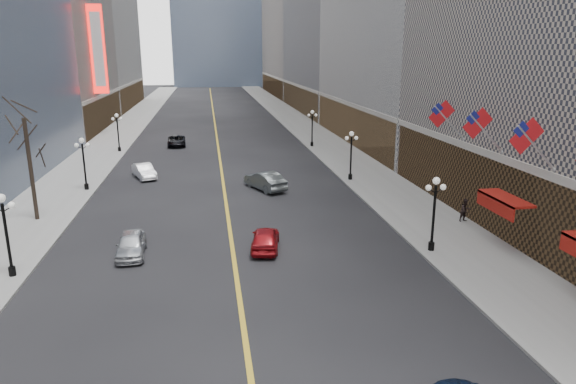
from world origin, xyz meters
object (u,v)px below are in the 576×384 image
object	(u,v)px
car_nb_near	(131,244)
car_sb_mid	(265,238)
streetlamp_east_3	(312,124)
car_nb_far	(177,141)
streetlamp_west_2	(84,158)
streetlamp_west_3	(118,128)
streetlamp_east_2	(351,150)
car_nb_mid	(144,171)
streetlamp_east_1	(434,206)
car_sb_far	(265,181)
streetlamp_west_1	(5,227)

from	to	relation	value
car_nb_near	car_sb_mid	bearing A→B (deg)	-4.25
streetlamp_east_3	car_nb_near	size ratio (longest dim) A/B	1.12
car_nb_near	car_nb_far	size ratio (longest dim) A/B	0.84
streetlamp_west_2	streetlamp_west_3	world-z (taller)	same
streetlamp_east_2	streetlamp_east_3	bearing A→B (deg)	90.00
car_nb_mid	streetlamp_east_1	bearing A→B (deg)	-69.77
car_nb_mid	car_sb_mid	size ratio (longest dim) A/B	1.02
streetlamp_east_3	car_nb_mid	bearing A→B (deg)	-144.19
streetlamp_west_2	car_nb_far	size ratio (longest dim) A/B	0.94
car_nb_far	car_sb_far	distance (m)	24.85
car_nb_far	car_sb_far	world-z (taller)	car_sb_far
car_nb_far	streetlamp_east_3	bearing A→B (deg)	-13.71
streetlamp_west_1	car_nb_mid	xyz separation A→B (m)	(4.42, 22.16, -2.22)
streetlamp_east_1	streetlamp_west_1	bearing A→B (deg)	180.00
streetlamp_west_1	car_nb_near	world-z (taller)	streetlamp_west_1
car_sb_far	streetlamp_west_2	bearing A→B (deg)	-31.30
car_nb_mid	car_nb_far	xyz separation A→B (m)	(2.16, 17.22, -0.01)
streetlamp_west_1	streetlamp_west_3	world-z (taller)	same
car_nb_near	car_sb_far	distance (m)	16.79
streetlamp_east_1	streetlamp_west_1	world-z (taller)	same
streetlamp_west_1	car_nb_mid	distance (m)	22.70
streetlamp_east_2	car_nb_mid	distance (m)	19.75
streetlamp_east_2	car_sb_far	xyz separation A→B (m)	(-8.22, -1.86, -2.11)
car_nb_near	car_nb_mid	world-z (taller)	car_nb_near
car_sb_far	car_nb_far	bearing A→B (deg)	-93.65
streetlamp_east_2	streetlamp_west_2	xyz separation A→B (m)	(-23.60, 0.00, 0.00)
car_nb_near	car_nb_far	bearing A→B (deg)	86.33
streetlamp_west_2	car_nb_near	distance (m)	16.88
streetlamp_west_1	car_sb_far	bearing A→B (deg)	46.39
car_nb_mid	car_sb_far	bearing A→B (deg)	-49.42
streetlamp_east_1	car_nb_near	xyz separation A→B (m)	(-17.76, 2.32, -2.21)
car_nb_far	streetlamp_west_2	bearing A→B (deg)	-109.59
streetlamp_east_1	car_sb_mid	world-z (taller)	streetlamp_east_1
streetlamp_west_1	car_nb_mid	world-z (taller)	streetlamp_west_1
streetlamp_west_3	car_sb_mid	xyz separation A→B (m)	(13.80, -33.92, -2.21)
streetlamp_west_2	car_nb_mid	world-z (taller)	streetlamp_west_2
car_nb_mid	car_nb_far	size ratio (longest dim) A/B	0.86
streetlamp_east_3	car_nb_far	bearing A→B (deg)	168.78
streetlamp_east_3	streetlamp_west_2	xyz separation A→B (m)	(-23.60, -18.00, 0.00)
streetlamp_east_1	car_sb_far	distance (m)	18.24
streetlamp_east_1	car_nb_far	distance (m)	42.96
streetlamp_east_1	car_sb_far	xyz separation A→B (m)	(-8.22, 16.14, -2.11)
car_sb_far	car_sb_mid	bearing A→B (deg)	59.18
streetlamp_west_2	car_nb_mid	bearing A→B (deg)	43.28
streetlamp_east_2	car_sb_mid	distance (m)	18.82
streetlamp_east_3	car_sb_far	world-z (taller)	streetlamp_east_3
streetlamp_east_2	car_nb_mid	size ratio (longest dim) A/B	1.09
streetlamp_east_2	car_nb_far	world-z (taller)	streetlamp_east_2
streetlamp_west_3	car_nb_near	xyz separation A→B (m)	(5.84, -33.68, -2.21)
car_nb_near	car_sb_mid	distance (m)	7.96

